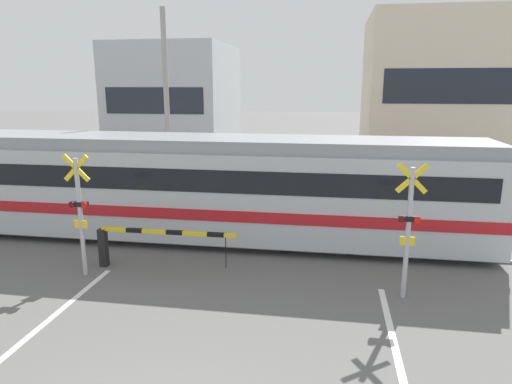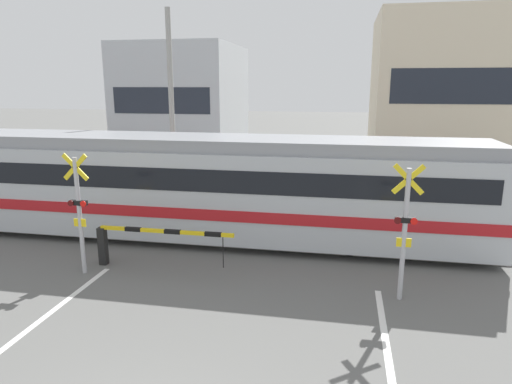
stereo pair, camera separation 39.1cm
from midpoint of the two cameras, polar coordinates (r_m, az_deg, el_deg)
rail_track_near at (r=13.59m, az=0.39°, el=-6.94°), size 50.00×0.10×0.08m
rail_track_far at (r=14.93m, az=1.40°, el=-5.07°), size 50.00×0.10×0.08m
commuter_train at (r=14.92m, az=-13.65°, el=1.23°), size 21.39×2.69×3.21m
crossing_barrier_near at (r=12.41m, az=-13.89°, el=-5.70°), size 3.73×0.20×1.09m
crossing_barrier_far at (r=16.46m, az=12.04°, el=-0.91°), size 3.73×0.20×1.09m
crossing_signal_left at (r=12.16m, az=-20.39°, el=-1.97°), size 0.68×0.15×3.11m
crossing_signal_right at (r=10.55m, az=19.13°, el=-4.12°), size 0.68×0.15×3.11m
pedestrian at (r=18.32m, az=3.58°, el=1.16°), size 0.38×0.22×1.58m
building_left_of_street at (r=29.28m, az=-8.56°, el=10.78°), size 6.60×7.45×7.08m
building_right_of_street at (r=28.14m, az=22.46°, el=11.29°), size 7.35×7.45×8.49m
utility_pole_streetside at (r=19.78m, az=-9.96°, el=10.61°), size 0.22×0.22×7.77m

